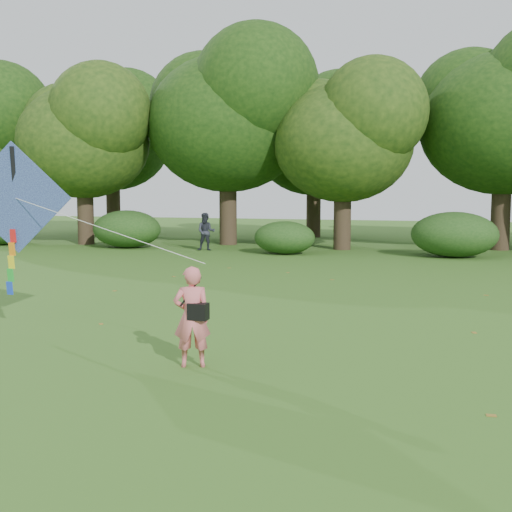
% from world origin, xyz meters
% --- Properties ---
extents(ground, '(100.00, 100.00, 0.00)m').
position_xyz_m(ground, '(0.00, 0.00, 0.00)').
color(ground, '#265114').
rests_on(ground, ground).
extents(man_kite_flyer, '(0.68, 0.56, 1.58)m').
position_xyz_m(man_kite_flyer, '(-0.81, -0.53, 0.79)').
color(man_kite_flyer, '#D9666A').
rests_on(man_kite_flyer, ground).
extents(bystander_left, '(0.98, 0.85, 1.73)m').
position_xyz_m(bystander_left, '(-7.84, 17.58, 0.86)').
color(bystander_left, '#282B35').
rests_on(bystander_left, ground).
extents(crossbody_bag, '(0.43, 0.20, 0.67)m').
position_xyz_m(crossbody_bag, '(-0.69, -0.56, 0.90)').
color(crossbody_bag, black).
rests_on(crossbody_bag, ground).
extents(flying_kite, '(5.57, 1.81, 2.99)m').
position_xyz_m(flying_kite, '(-5.08, 0.87, 2.55)').
color(flying_kite, '#255BA3').
rests_on(flying_kite, ground).
extents(tree_line, '(54.70, 15.30, 9.48)m').
position_xyz_m(tree_line, '(1.67, 22.88, 5.60)').
color(tree_line, '#3A2D1E').
rests_on(tree_line, ground).
extents(shrub_band, '(39.15, 3.22, 1.88)m').
position_xyz_m(shrub_band, '(-0.72, 17.60, 0.86)').
color(shrub_band, '#264919').
rests_on(shrub_band, ground).
extents(fallen_leaves, '(9.80, 13.24, 0.01)m').
position_xyz_m(fallen_leaves, '(-1.72, 5.85, 0.01)').
color(fallen_leaves, brown).
rests_on(fallen_leaves, ground).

